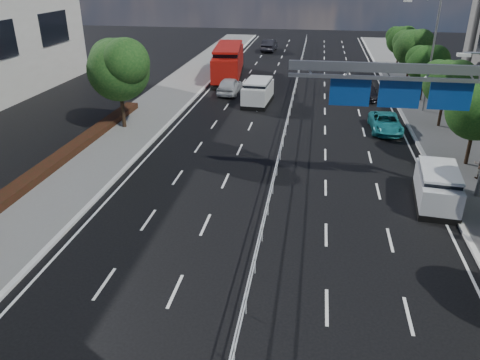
# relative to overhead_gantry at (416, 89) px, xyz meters

# --- Properties ---
(ground) EXTENTS (160.00, 160.00, 0.00)m
(ground) POSITION_rel_overhead_gantry_xyz_m (-6.74, -10.05, -5.61)
(ground) COLOR black
(ground) RESTS_ON ground
(kerb_near) EXTENTS (0.25, 140.00, 0.15)m
(kerb_near) POSITION_rel_overhead_gantry_xyz_m (-15.74, -10.05, -5.54)
(kerb_near) COLOR silver
(kerb_near) RESTS_ON ground
(median_fence) EXTENTS (0.05, 85.00, 1.02)m
(median_fence) POSITION_rel_overhead_gantry_xyz_m (-6.74, 12.45, -5.08)
(median_fence) COLOR silver
(median_fence) RESTS_ON ground
(hedge_near) EXTENTS (1.00, 36.00, 0.44)m
(hedge_near) POSITION_rel_overhead_gantry_xyz_m (-20.04, -5.05, -5.25)
(hedge_near) COLOR black
(hedge_near) RESTS_ON sidewalk_near
(overhead_gantry) EXTENTS (10.24, 0.38, 7.45)m
(overhead_gantry) POSITION_rel_overhead_gantry_xyz_m (0.00, 0.00, 0.00)
(overhead_gantry) COLOR gray
(overhead_gantry) RESTS_ON ground
(streetlight_far) EXTENTS (2.78, 2.40, 9.00)m
(streetlight_far) POSITION_rel_overhead_gantry_xyz_m (3.76, 15.95, -0.40)
(streetlight_far) COLOR gray
(streetlight_far) RESTS_ON ground
(near_tree_back) EXTENTS (4.84, 4.51, 6.69)m
(near_tree_back) POSITION_rel_overhead_gantry_xyz_m (-18.68, 7.92, -1.00)
(near_tree_back) COLOR black
(near_tree_back) RESTS_ON ground
(far_tree_d) EXTENTS (3.85, 3.59, 5.34)m
(far_tree_d) POSITION_rel_overhead_gantry_xyz_m (4.51, 4.42, -1.92)
(far_tree_d) COLOR black
(far_tree_d) RESTS_ON ground
(far_tree_e) EXTENTS (3.63, 3.38, 5.13)m
(far_tree_e) POSITION_rel_overhead_gantry_xyz_m (4.51, 11.93, -2.05)
(far_tree_e) COLOR black
(far_tree_e) RESTS_ON ground
(far_tree_f) EXTENTS (3.52, 3.28, 5.02)m
(far_tree_f) POSITION_rel_overhead_gantry_xyz_m (4.50, 19.43, -2.12)
(far_tree_f) COLOR black
(far_tree_f) RESTS_ON ground
(far_tree_g) EXTENTS (3.96, 3.69, 5.45)m
(far_tree_g) POSITION_rel_overhead_gantry_xyz_m (4.51, 26.92, -1.85)
(far_tree_g) COLOR black
(far_tree_g) RESTS_ON ground
(far_tree_h) EXTENTS (3.41, 3.18, 4.91)m
(far_tree_h) POSITION_rel_overhead_gantry_xyz_m (4.50, 34.43, -2.18)
(far_tree_h) COLOR black
(far_tree_h) RESTS_ON ground
(white_minivan) EXTENTS (2.39, 4.96, 2.10)m
(white_minivan) POSITION_rel_overhead_gantry_xyz_m (-9.79, 16.42, -4.57)
(white_minivan) COLOR black
(white_minivan) RESTS_ON ground
(red_bus) EXTENTS (3.92, 11.64, 3.41)m
(red_bus) POSITION_rel_overhead_gantry_xyz_m (-14.24, 26.27, -3.83)
(red_bus) COLOR black
(red_bus) RESTS_ON ground
(near_car_silver) EXTENTS (1.95, 4.62, 1.56)m
(near_car_silver) POSITION_rel_overhead_gantry_xyz_m (-12.87, 19.43, -4.83)
(near_car_silver) COLOR #B2B6BA
(near_car_silver) RESTS_ON ground
(near_car_dark) EXTENTS (2.01, 4.96, 1.60)m
(near_car_dark) POSITION_rel_overhead_gantry_xyz_m (-11.72, 44.42, -4.81)
(near_car_dark) COLOR black
(near_car_dark) RESTS_ON ground
(silver_minivan) EXTENTS (2.37, 4.68, 1.87)m
(silver_minivan) POSITION_rel_overhead_gantry_xyz_m (1.56, -0.98, -4.69)
(silver_minivan) COLOR black
(silver_minivan) RESTS_ON ground
(parked_car_teal) EXTENTS (2.19, 4.60, 1.27)m
(parked_car_teal) POSITION_rel_overhead_gantry_xyz_m (0.38, 10.43, -4.97)
(parked_car_teal) COLOR #1C7880
(parked_car_teal) RESTS_ON ground
(parked_car_dark) EXTENTS (1.90, 4.53, 1.31)m
(parked_car_dark) POSITION_rel_overhead_gantry_xyz_m (-0.24, 19.95, -4.95)
(parked_car_dark) COLOR black
(parked_car_dark) RESTS_ON ground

